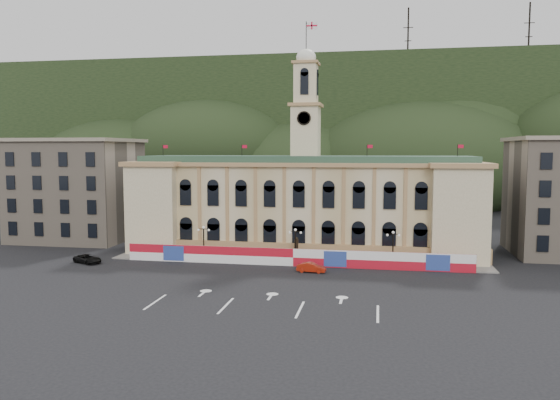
% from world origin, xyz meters
% --- Properties ---
extents(ground, '(260.00, 260.00, 0.00)m').
position_xyz_m(ground, '(0.00, 0.00, 0.00)').
color(ground, black).
rests_on(ground, ground).
extents(lane_markings, '(26.00, 10.00, 0.02)m').
position_xyz_m(lane_markings, '(0.00, -5.00, 0.00)').
color(lane_markings, white).
rests_on(lane_markings, ground).
extents(hill_ridge, '(230.00, 80.00, 64.00)m').
position_xyz_m(hill_ridge, '(0.03, 121.99, 19.48)').
color(hill_ridge, black).
rests_on(hill_ridge, ground).
extents(city_hall, '(56.20, 17.60, 37.10)m').
position_xyz_m(city_hall, '(0.00, 27.63, 7.85)').
color(city_hall, beige).
rests_on(city_hall, ground).
extents(side_building_left, '(21.00, 17.00, 18.60)m').
position_xyz_m(side_building_left, '(-43.00, 30.93, 9.33)').
color(side_building_left, tan).
rests_on(side_building_left, ground).
extents(hoarding_fence, '(50.00, 0.44, 2.50)m').
position_xyz_m(hoarding_fence, '(0.06, 15.07, 1.25)').
color(hoarding_fence, red).
rests_on(hoarding_fence, ground).
extents(pavement, '(56.00, 5.50, 0.16)m').
position_xyz_m(pavement, '(0.00, 17.75, 0.08)').
color(pavement, slate).
rests_on(pavement, ground).
extents(statue, '(1.40, 1.40, 3.72)m').
position_xyz_m(statue, '(0.00, 18.00, 1.19)').
color(statue, '#595651').
rests_on(statue, ground).
extents(lamp_left, '(1.96, 0.44, 5.15)m').
position_xyz_m(lamp_left, '(-14.00, 17.00, 3.07)').
color(lamp_left, black).
rests_on(lamp_left, ground).
extents(lamp_center, '(1.96, 0.44, 5.15)m').
position_xyz_m(lamp_center, '(0.00, 17.00, 3.07)').
color(lamp_center, black).
rests_on(lamp_center, ground).
extents(lamp_right, '(1.96, 0.44, 5.15)m').
position_xyz_m(lamp_right, '(14.00, 17.00, 3.07)').
color(lamp_right, black).
rests_on(lamp_right, ground).
extents(red_sedan, '(1.97, 4.16, 1.30)m').
position_xyz_m(red_sedan, '(3.05, 11.48, 0.65)').
color(red_sedan, '#9E1C0B').
rests_on(red_sedan, ground).
extents(black_suv, '(5.65, 6.27, 1.29)m').
position_xyz_m(black_suv, '(-30.00, 11.53, 0.65)').
color(black_suv, black).
rests_on(black_suv, ground).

